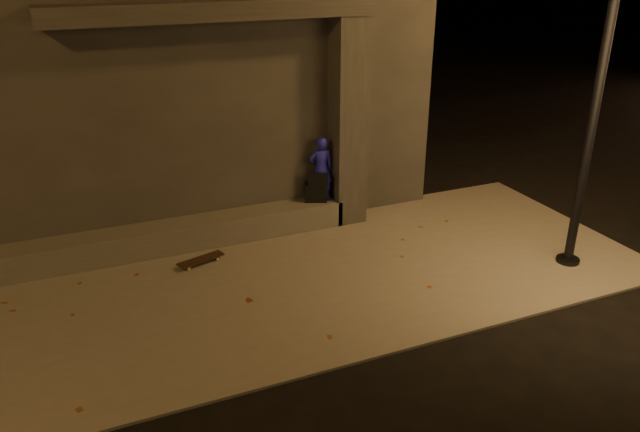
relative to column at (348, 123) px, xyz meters
name	(u,v)px	position (x,y,z in m)	size (l,w,h in m)	color
ground	(351,355)	(-1.70, -3.75, -1.84)	(120.00, 120.00, 0.00)	black
sidewalk	(294,280)	(-1.70, -1.75, -1.82)	(11.00, 4.40, 0.04)	slate
building	(157,63)	(-2.70, 2.74, 0.77)	(9.00, 5.10, 5.22)	#33302E
ledge	(170,237)	(-3.20, 0.00, -1.58)	(6.00, 0.55, 0.45)	#56544E
column	(348,123)	(0.00, 0.00, 0.00)	(0.55, 0.55, 3.60)	#33302E
canopy	(215,10)	(-2.20, 0.05, 1.94)	(5.00, 0.70, 0.28)	#33302E
skateboarder	(321,169)	(-0.50, 0.00, -0.77)	(0.42, 0.28, 1.16)	#1B1CB3
backpack	(316,191)	(-0.60, 0.00, -1.16)	(0.46, 0.38, 0.55)	black
skateboard	(201,260)	(-2.87, -0.70, -1.73)	(0.79, 0.41, 0.08)	black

